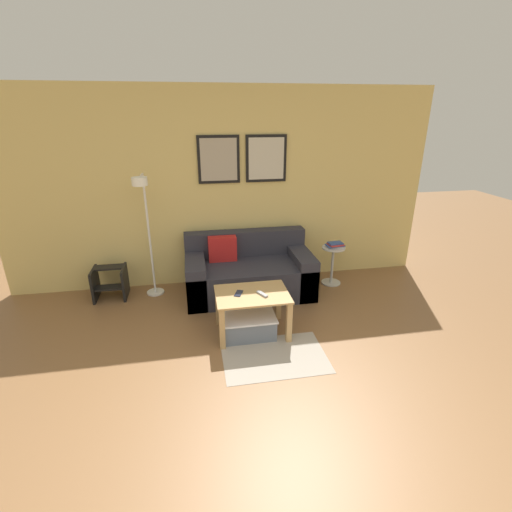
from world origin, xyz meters
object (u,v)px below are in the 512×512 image
at_px(coffee_table, 252,302).
at_px(side_table, 333,262).
at_px(storage_bin, 247,323).
at_px(book_stack, 335,245).
at_px(couch, 248,272).
at_px(floor_lamp, 146,220).
at_px(remote_control, 262,294).
at_px(step_stool, 110,282).
at_px(cell_phone, 239,293).

distance_m(coffee_table, side_table, 1.64).
relative_size(storage_bin, book_stack, 2.39).
xyz_separation_m(couch, floor_lamp, (-1.21, -0.00, 0.77)).
bearing_deg(coffee_table, floor_lamp, 138.91).
bearing_deg(remote_control, step_stool, 118.84).
bearing_deg(remote_control, coffee_table, 124.58).
height_order(storage_bin, step_stool, step_stool).
height_order(coffee_table, step_stool, coffee_table).
relative_size(couch, floor_lamp, 1.02).
height_order(storage_bin, floor_lamp, floor_lamp).
bearing_deg(coffee_table, cell_phone, 172.63).
bearing_deg(remote_control, floor_lamp, 112.49).
relative_size(floor_lamp, book_stack, 6.37).
relative_size(storage_bin, step_stool, 1.47).
distance_m(book_stack, step_stool, 2.97).
relative_size(coffee_table, cell_phone, 5.45).
relative_size(coffee_table, step_stool, 1.90).
distance_m(couch, side_table, 1.18).
bearing_deg(book_stack, step_stool, 178.12).
relative_size(storage_bin, floor_lamp, 0.37).
height_order(couch, storage_bin, couch).
relative_size(book_stack, step_stool, 0.62).
height_order(floor_lamp, book_stack, floor_lamp).
bearing_deg(cell_phone, book_stack, 57.01).
distance_m(storage_bin, cell_phone, 0.36).
bearing_deg(floor_lamp, step_stool, 164.13).
height_order(floor_lamp, cell_phone, floor_lamp).
distance_m(coffee_table, step_stool, 1.99).
bearing_deg(book_stack, coffee_table, -142.08).
relative_size(coffee_table, remote_control, 5.08).
bearing_deg(storage_bin, floor_lamp, 137.10).
distance_m(couch, coffee_table, 0.97).
height_order(remote_control, cell_phone, remote_control).
height_order(coffee_table, book_stack, book_stack).
distance_m(side_table, book_stack, 0.25).
relative_size(coffee_table, side_table, 1.43).
bearing_deg(floor_lamp, cell_phone, -44.39).
height_order(couch, side_table, couch).
bearing_deg(couch, step_stool, 174.98).
bearing_deg(side_table, storage_bin, -142.83).
xyz_separation_m(storage_bin, book_stack, (1.37, 1.03, 0.44)).
distance_m(couch, book_stack, 1.23).
bearing_deg(step_stool, remote_control, -33.83).
height_order(coffee_table, remote_control, remote_control).
xyz_separation_m(couch, storage_bin, (-0.17, -0.97, -0.16)).
relative_size(coffee_table, storage_bin, 1.30).
distance_m(storage_bin, side_table, 1.70).
xyz_separation_m(remote_control, cell_phone, (-0.24, 0.07, -0.01)).
bearing_deg(storage_bin, cell_phone, 161.89).
bearing_deg(storage_bin, book_stack, 36.91).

